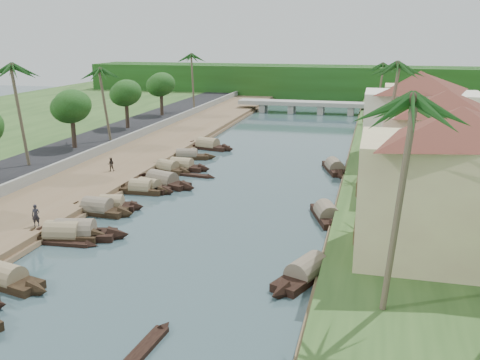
# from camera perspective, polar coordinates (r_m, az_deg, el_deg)

# --- Properties ---
(ground) EXTENTS (220.00, 220.00, 0.00)m
(ground) POSITION_cam_1_polar(r_m,az_deg,el_deg) (43.01, -5.47, -6.19)
(ground) COLOR #354C50
(ground) RESTS_ON ground
(left_bank) EXTENTS (10.00, 180.00, 0.80)m
(left_bank) POSITION_cam_1_polar(r_m,az_deg,el_deg) (66.61, -12.72, 1.64)
(left_bank) COLOR brown
(left_bank) RESTS_ON ground
(right_bank) EXTENTS (16.00, 180.00, 1.20)m
(right_bank) POSITION_cam_1_polar(r_m,az_deg,el_deg) (59.79, 18.79, -0.16)
(right_bank) COLOR #26441B
(right_bank) RESTS_ON ground
(road) EXTENTS (8.00, 180.00, 1.40)m
(road) POSITION_cam_1_polar(r_m,az_deg,el_deg) (70.75, -18.90, 2.23)
(road) COLOR black
(road) RESTS_ON ground
(retaining_wall) EXTENTS (0.40, 180.00, 1.10)m
(retaining_wall) POSITION_cam_1_polar(r_m,az_deg,el_deg) (68.39, -15.92, 2.60)
(retaining_wall) COLOR slate
(retaining_wall) RESTS_ON left_bank
(treeline) EXTENTS (120.00, 14.00, 8.00)m
(treeline) POSITION_cam_1_polar(r_m,az_deg,el_deg) (138.78, 8.64, 10.30)
(treeline) COLOR #1A3D10
(treeline) RESTS_ON ground
(bridge) EXTENTS (28.00, 4.00, 2.40)m
(bridge) POSITION_cam_1_polar(r_m,az_deg,el_deg) (111.34, 7.10, 7.98)
(bridge) COLOR gray
(bridge) RESTS_ON ground
(building_near) EXTENTS (14.85, 14.85, 10.20)m
(building_near) POSITION_cam_1_polar(r_m,az_deg,el_deg) (37.18, 21.86, -0.35)
(building_near) COLOR beige
(building_near) RESTS_ON right_bank
(building_mid) EXTENTS (14.11, 14.11, 9.70)m
(building_mid) POSITION_cam_1_polar(r_m,az_deg,el_deg) (52.86, 20.82, 3.87)
(building_mid) COLOR #DFA69E
(building_mid) RESTS_ON right_bank
(building_far) EXTENTS (15.59, 15.59, 10.20)m
(building_far) POSITION_cam_1_polar(r_m,az_deg,el_deg) (66.47, 18.74, 6.44)
(building_far) COLOR beige
(building_far) RESTS_ON right_bank
(building_distant) EXTENTS (12.62, 12.62, 9.20)m
(building_distant) POSITION_cam_1_polar(r_m,az_deg,el_deg) (86.39, 18.47, 8.00)
(building_distant) COLOR beige
(building_distant) RESTS_ON right_bank
(sampan_2) EXTENTS (8.04, 3.28, 2.10)m
(sampan_2) POSITION_cam_1_polar(r_m,az_deg,el_deg) (38.38, -23.87, -9.58)
(sampan_2) COLOR black
(sampan_2) RESTS_ON ground
(sampan_3) EXTENTS (9.04, 3.83, 2.36)m
(sampan_3) POSITION_cam_1_polar(r_m,az_deg,el_deg) (44.61, -17.17, -5.46)
(sampan_3) COLOR black
(sampan_3) RESTS_ON ground
(sampan_4) EXTENTS (8.05, 3.16, 2.24)m
(sampan_4) POSITION_cam_1_polar(r_m,az_deg,el_deg) (44.61, -18.32, -5.55)
(sampan_4) COLOR black
(sampan_4) RESTS_ON ground
(sampan_5) EXTENTS (6.32, 2.79, 2.00)m
(sampan_5) POSITION_cam_1_polar(r_m,az_deg,el_deg) (50.82, -13.51, -2.65)
(sampan_5) COLOR black
(sampan_5) RESTS_ON ground
(sampan_6) EXTENTS (7.46, 2.18, 2.21)m
(sampan_6) POSITION_cam_1_polar(r_m,az_deg,el_deg) (50.01, -14.92, -3.03)
(sampan_6) COLOR black
(sampan_6) RESTS_ON ground
(sampan_7) EXTENTS (6.77, 3.06, 1.83)m
(sampan_7) POSITION_cam_1_polar(r_m,az_deg,el_deg) (56.13, -9.71, -0.74)
(sampan_7) COLOR black
(sampan_7) RESTS_ON ground
(sampan_8) EXTENTS (6.47, 1.86, 2.03)m
(sampan_8) POSITION_cam_1_polar(r_m,az_deg,el_deg) (55.53, -10.48, -0.94)
(sampan_8) COLOR black
(sampan_8) RESTS_ON ground
(sampan_9) EXTENTS (9.18, 4.69, 2.29)m
(sampan_9) POSITION_cam_1_polar(r_m,az_deg,el_deg) (58.00, -8.28, -0.14)
(sampan_9) COLOR black
(sampan_9) RESTS_ON ground
(sampan_10) EXTENTS (7.11, 3.71, 1.97)m
(sampan_10) POSITION_cam_1_polar(r_m,az_deg,el_deg) (63.61, -7.71, 1.25)
(sampan_10) COLOR black
(sampan_10) RESTS_ON ground
(sampan_11) EXTENTS (7.49, 2.03, 2.15)m
(sampan_11) POSITION_cam_1_polar(r_m,az_deg,el_deg) (64.27, -6.25, 1.45)
(sampan_11) COLOR black
(sampan_11) RESTS_ON ground
(sampan_12) EXTENTS (7.99, 3.13, 1.92)m
(sampan_12) POSITION_cam_1_polar(r_m,az_deg,el_deg) (69.83, -5.69, 2.58)
(sampan_12) COLOR black
(sampan_12) RESTS_ON ground
(sampan_13) EXTENTS (8.77, 3.91, 2.34)m
(sampan_13) POSITION_cam_1_polar(r_m,az_deg,el_deg) (75.91, -3.46, 3.66)
(sampan_13) COLOR black
(sampan_13) RESTS_ON ground
(sampan_14) EXTENTS (4.78, 8.68, 2.12)m
(sampan_14) POSITION_cam_1_polar(r_m,az_deg,el_deg) (36.32, 7.09, -9.73)
(sampan_14) COLOR black
(sampan_14) RESTS_ON ground
(sampan_15) EXTENTS (4.06, 8.02, 2.13)m
(sampan_15) POSITION_cam_1_polar(r_m,az_deg,el_deg) (47.54, 9.23, -3.67)
(sampan_15) COLOR black
(sampan_15) RESTS_ON ground
(sampan_16) EXTENTS (4.05, 8.61, 2.10)m
(sampan_16) POSITION_cam_1_polar(r_m,az_deg,el_deg) (64.30, 10.05, 1.31)
(sampan_16) COLOR black
(sampan_16) RESTS_ON ground
(canoe_0) EXTENTS (1.29, 5.91, 0.77)m
(canoe_0) POSITION_cam_1_polar(r_m,az_deg,el_deg) (29.12, -10.26, -17.38)
(canoe_0) COLOR black
(canoe_0) RESTS_ON ground
(canoe_1) EXTENTS (5.36, 1.21, 0.86)m
(canoe_1) POSITION_cam_1_polar(r_m,az_deg,el_deg) (43.62, -18.05, -6.45)
(canoe_1) COLOR black
(canoe_1) RESTS_ON ground
(canoe_2) EXTENTS (5.38, 1.38, 0.77)m
(canoe_2) POSITION_cam_1_polar(r_m,az_deg,el_deg) (61.19, -4.90, 0.47)
(canoe_2) COLOR black
(canoe_2) RESTS_ON ground
(palm_0) EXTENTS (3.20, 3.20, 13.07)m
(palm_0) POSITION_cam_1_polar(r_m,az_deg,el_deg) (27.65, 16.90, 7.83)
(palm_0) COLOR brown
(palm_0) RESTS_ON ground
(palm_1) EXTENTS (3.20, 3.20, 10.93)m
(palm_1) POSITION_cam_1_polar(r_m,az_deg,el_deg) (43.59, 17.25, 7.58)
(palm_1) COLOR brown
(palm_1) RESTS_ON ground
(palm_2) EXTENTS (3.20, 3.20, 13.10)m
(palm_2) POSITION_cam_1_polar(r_m,az_deg,el_deg) (58.43, 15.77, 11.56)
(palm_2) COLOR brown
(palm_2) RESTS_ON ground
(palm_3) EXTENTS (3.20, 3.20, 12.14)m
(palm_3) POSITION_cam_1_polar(r_m,az_deg,el_deg) (76.31, 16.25, 11.58)
(palm_3) COLOR brown
(palm_3) RESTS_ON ground
(palm_5) EXTENTS (3.20, 3.20, 12.58)m
(palm_5) POSITION_cam_1_polar(r_m,az_deg,el_deg) (63.52, -22.69, 10.96)
(palm_5) COLOR brown
(palm_5) RESTS_ON ground
(palm_6) EXTENTS (3.20, 3.20, 11.25)m
(palm_6) POSITION_cam_1_polar(r_m,az_deg,el_deg) (75.72, -14.24, 11.20)
(palm_6) COLOR brown
(palm_6) RESTS_ON ground
(palm_7) EXTENTS (3.20, 3.20, 11.15)m
(palm_7) POSITION_cam_1_polar(r_m,az_deg,el_deg) (94.72, 14.68, 11.72)
(palm_7) COLOR brown
(palm_7) RESTS_ON ground
(palm_8) EXTENTS (3.20, 3.20, 12.07)m
(palm_8) POSITION_cam_1_polar(r_m,az_deg,el_deg) (104.30, -5.07, 13.03)
(palm_8) COLOR brown
(palm_8) RESTS_ON ground
(tree_3) EXTENTS (4.83, 4.83, 7.34)m
(tree_3) POSITION_cam_1_polar(r_m,az_deg,el_deg) (72.27, -17.54, 7.41)
(tree_3) COLOR #413025
(tree_3) RESTS_ON ground
(tree_4) EXTENTS (4.57, 4.57, 7.32)m
(tree_4) POSITION_cam_1_polar(r_m,az_deg,el_deg) (85.88, -12.07, 8.99)
(tree_4) COLOR #413025
(tree_4) RESTS_ON ground
(tree_5) EXTENTS (4.77, 4.77, 7.47)m
(tree_5) POSITION_cam_1_polar(r_m,az_deg,el_deg) (98.72, -8.43, 9.98)
(tree_5) COLOR #413025
(tree_5) RESTS_ON ground
(tree_6) EXTENTS (4.92, 4.92, 7.51)m
(tree_6) POSITION_cam_1_polar(r_m,az_deg,el_deg) (68.13, 22.91, 6.43)
(tree_6) COLOR #413025
(tree_6) RESTS_ON ground
(person_near) EXTENTS (0.75, 0.59, 1.80)m
(person_near) POSITION_cam_1_polar(r_m,az_deg,el_deg) (45.84, -20.95, -3.54)
(person_near) COLOR #242229
(person_near) RESTS_ON left_bank
(person_far) EXTENTS (0.92, 0.83, 1.55)m
(person_far) POSITION_cam_1_polar(r_m,az_deg,el_deg) (61.75, -13.61, 1.64)
(person_far) COLOR #312922
(person_far) RESTS_ON left_bank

